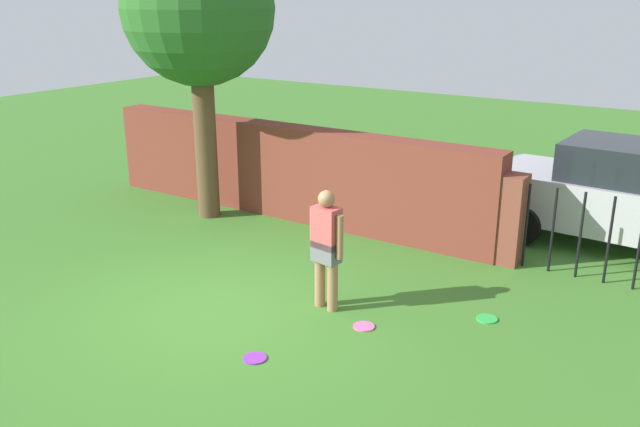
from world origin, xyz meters
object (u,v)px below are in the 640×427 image
tree (198,11)px  frisbee_purple (255,358)px  car (627,196)px  frisbee_green (487,319)px  frisbee_pink (364,326)px  person (326,244)px

tree → frisbee_purple: tree is taller
car → frisbee_green: bearing=79.0°
car → frisbee_purple: size_ratio=15.87×
frisbee_pink → frisbee_green: (1.22, 1.04, 0.00)m
car → frisbee_pink: size_ratio=15.87×
frisbee_green → frisbee_purple: bearing=-128.3°
tree → person: size_ratio=3.11×
person → frisbee_purple: (0.02, -1.55, -0.89)m
person → frisbee_green: size_ratio=6.00×
frisbee_purple → tree: bearing=137.6°
tree → frisbee_green: 6.98m
car → frisbee_green: car is taller
tree → frisbee_purple: (3.94, -3.60, -3.66)m
car → frisbee_green: size_ratio=15.87×
person → car: bearing=-113.6°
person → frisbee_purple: 1.78m
car → frisbee_pink: 5.28m
frisbee_pink → frisbee_purple: bearing=-116.3°
tree → car: 7.73m
frisbee_green → frisbee_pink: bearing=-139.4°
frisbee_pink → frisbee_green: 1.60m
person → frisbee_green: 2.26m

